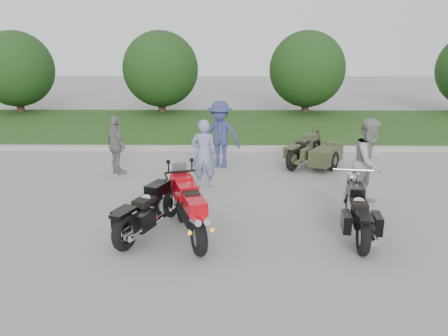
{
  "coord_description": "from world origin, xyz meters",
  "views": [
    {
      "loc": [
        0.35,
        -7.85,
        3.36
      ],
      "look_at": [
        0.22,
        1.13,
        0.8
      ],
      "focal_mm": 35.0,
      "sensor_mm": 36.0,
      "label": 1
    }
  ],
  "objects_px": {
    "person_denim": "(220,134)",
    "cruiser_sidecar": "(317,154)",
    "cruiser_left": "(148,211)",
    "person_grey": "(370,162)",
    "person_back": "(116,145)",
    "cruiser_right": "(358,214)",
    "person_stripe": "(204,154)",
    "sportbike_red": "(189,207)"
  },
  "relations": [
    {
      "from": "cruiser_right",
      "to": "cruiser_sidecar",
      "type": "relative_size",
      "value": 1.08
    },
    {
      "from": "sportbike_red",
      "to": "person_stripe",
      "type": "xyz_separation_m",
      "value": [
        0.08,
        2.94,
        0.24
      ]
    },
    {
      "from": "cruiser_sidecar",
      "to": "person_denim",
      "type": "bearing_deg",
      "value": -146.95
    },
    {
      "from": "person_grey",
      "to": "cruiser_left",
      "type": "bearing_deg",
      "value": 160.8
    },
    {
      "from": "sportbike_red",
      "to": "person_stripe",
      "type": "distance_m",
      "value": 2.95
    },
    {
      "from": "person_stripe",
      "to": "person_back",
      "type": "height_order",
      "value": "person_stripe"
    },
    {
      "from": "cruiser_sidecar",
      "to": "person_back",
      "type": "xyz_separation_m",
      "value": [
        -5.43,
        -0.7,
        0.38
      ]
    },
    {
      "from": "person_stripe",
      "to": "person_denim",
      "type": "distance_m",
      "value": 1.82
    },
    {
      "from": "person_back",
      "to": "person_grey",
      "type": "bearing_deg",
      "value": -149.86
    },
    {
      "from": "cruiser_right",
      "to": "person_stripe",
      "type": "distance_m",
      "value": 4.09
    },
    {
      "from": "person_grey",
      "to": "person_denim",
      "type": "distance_m",
      "value": 4.38
    },
    {
      "from": "person_denim",
      "to": "cruiser_sidecar",
      "type": "bearing_deg",
      "value": 19.52
    },
    {
      "from": "sportbike_red",
      "to": "cruiser_left",
      "type": "relative_size",
      "value": 0.96
    },
    {
      "from": "cruiser_left",
      "to": "person_denim",
      "type": "distance_m",
      "value": 4.74
    },
    {
      "from": "person_stripe",
      "to": "person_back",
      "type": "relative_size",
      "value": 1.06
    },
    {
      "from": "person_stripe",
      "to": "person_back",
      "type": "xyz_separation_m",
      "value": [
        -2.38,
        1.06,
        -0.05
      ]
    },
    {
      "from": "cruiser_right",
      "to": "cruiser_sidecar",
      "type": "xyz_separation_m",
      "value": [
        0.14,
        4.62,
        -0.04
      ]
    },
    {
      "from": "person_back",
      "to": "person_denim",
      "type": "bearing_deg",
      "value": -114.55
    },
    {
      "from": "sportbike_red",
      "to": "person_denim",
      "type": "distance_m",
      "value": 4.76
    },
    {
      "from": "sportbike_red",
      "to": "cruiser_right",
      "type": "xyz_separation_m",
      "value": [
        2.99,
        0.09,
        -0.15
      ]
    },
    {
      "from": "cruiser_left",
      "to": "person_stripe",
      "type": "distance_m",
      "value": 2.93
    },
    {
      "from": "cruiser_left",
      "to": "person_grey",
      "type": "relative_size",
      "value": 1.13
    },
    {
      "from": "cruiser_sidecar",
      "to": "person_grey",
      "type": "distance_m",
      "value": 3.02
    },
    {
      "from": "cruiser_right",
      "to": "person_back",
      "type": "height_order",
      "value": "person_back"
    },
    {
      "from": "cruiser_sidecar",
      "to": "cruiser_left",
      "type": "bearing_deg",
      "value": -97.22
    },
    {
      "from": "cruiser_sidecar",
      "to": "person_stripe",
      "type": "relative_size",
      "value": 1.25
    },
    {
      "from": "person_stripe",
      "to": "person_grey",
      "type": "distance_m",
      "value": 3.77
    },
    {
      "from": "cruiser_left",
      "to": "cruiser_sidecar",
      "type": "bearing_deg",
      "value": 70.98
    },
    {
      "from": "sportbike_red",
      "to": "person_back",
      "type": "relative_size",
      "value": 1.32
    },
    {
      "from": "sportbike_red",
      "to": "cruiser_right",
      "type": "relative_size",
      "value": 0.92
    },
    {
      "from": "person_stripe",
      "to": "person_denim",
      "type": "bearing_deg",
      "value": -99.28
    },
    {
      "from": "sportbike_red",
      "to": "person_denim",
      "type": "relative_size",
      "value": 1.09
    },
    {
      "from": "cruiser_right",
      "to": "cruiser_sidecar",
      "type": "bearing_deg",
      "value": 95.48
    },
    {
      "from": "cruiser_left",
      "to": "person_grey",
      "type": "distance_m",
      "value": 4.76
    },
    {
      "from": "person_denim",
      "to": "cruiser_left",
      "type": "bearing_deg",
      "value": -84.77
    },
    {
      "from": "person_denim",
      "to": "person_back",
      "type": "bearing_deg",
      "value": -145.06
    },
    {
      "from": "cruiser_sidecar",
      "to": "person_stripe",
      "type": "xyz_separation_m",
      "value": [
        -3.05,
        -1.77,
        0.43
      ]
    },
    {
      "from": "person_stripe",
      "to": "person_grey",
      "type": "relative_size",
      "value": 0.88
    },
    {
      "from": "person_stripe",
      "to": "person_back",
      "type": "distance_m",
      "value": 2.6
    },
    {
      "from": "person_back",
      "to": "sportbike_red",
      "type": "bearing_deg",
      "value": 170.32
    },
    {
      "from": "cruiser_left",
      "to": "person_stripe",
      "type": "xyz_separation_m",
      "value": [
        0.86,
        2.77,
        0.39
      ]
    },
    {
      "from": "cruiser_left",
      "to": "person_grey",
      "type": "bearing_deg",
      "value": 41.74
    }
  ]
}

